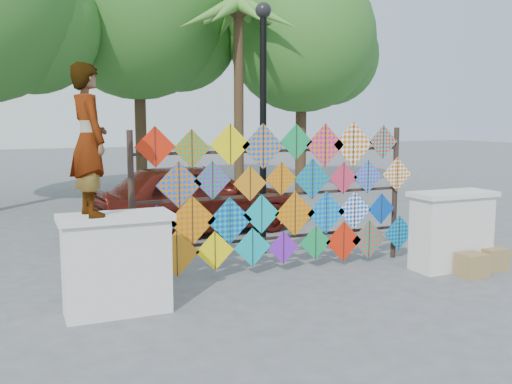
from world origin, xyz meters
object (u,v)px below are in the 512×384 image
sedan (195,198)px  kite_rack (282,197)px  lamppost (263,105)px  vendor_woman (89,140)px

sedan → kite_rack: bearing=177.5°
kite_rack → lamppost: size_ratio=1.11×
lamppost → vendor_woman: bearing=-146.2°
kite_rack → lamppost: (0.23, 1.27, 1.48)m
kite_rack → sedan: kite_rack is taller
vendor_woman → sedan: bearing=-42.0°
kite_rack → sedan: (-0.37, 3.49, -0.44)m
vendor_woman → lamppost: (3.28, 2.20, 0.49)m
lamppost → kite_rack: bearing=-100.3°
kite_rack → sedan: 3.54m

